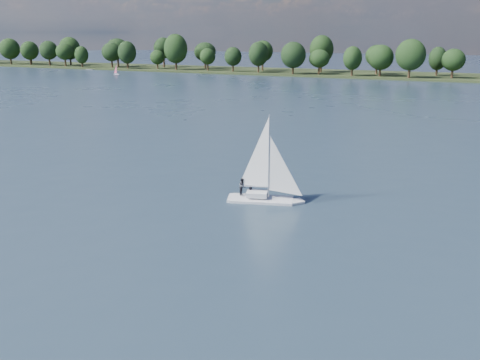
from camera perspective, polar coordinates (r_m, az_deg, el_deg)
name	(u,v)px	position (r m, az deg, el deg)	size (l,w,h in m)	color
ground	(421,118)	(119.64, 18.70, 6.29)	(700.00, 700.00, 0.00)	#233342
far_shore	(453,78)	(230.75, 21.81, 10.06)	(660.00, 40.00, 1.50)	black
sailboat	(261,177)	(56.21, 2.31, 0.32)	(7.71, 3.98, 9.77)	silver
dinghy_pink	(117,72)	(239.94, -13.01, 11.17)	(2.72, 1.18, 4.27)	white
pontoon	(91,70)	(273.31, -15.65, 11.26)	(4.00, 2.00, 0.50)	#4F5254
treeline	(446,57)	(226.99, 21.16, 12.11)	(563.19, 74.19, 17.94)	black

